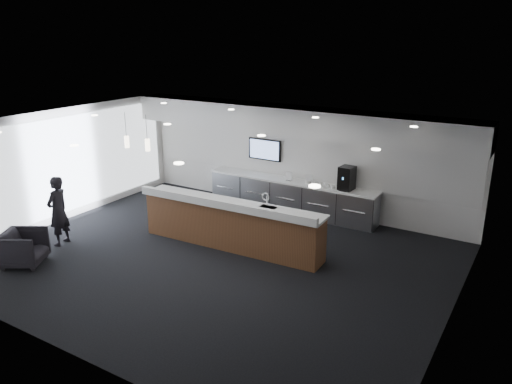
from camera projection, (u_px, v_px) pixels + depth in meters
The scene contains 26 objects.
ground at pixel (215, 260), 11.24m from camera, with size 10.00×10.00×0.00m, color black.
ceiling at pixel (212, 128), 10.32m from camera, with size 10.00×8.00×0.02m, color black.
back_wall at pixel (297, 158), 14.03m from camera, with size 10.00×0.02×3.00m, color silver.
left_wall at pixel (61, 166), 13.25m from camera, with size 0.02×8.00×3.00m, color silver.
right_wall at pixel (457, 246), 8.31m from camera, with size 0.02×8.00×3.00m, color silver.
soffit_bulkhead at pixel (291, 120), 13.31m from camera, with size 10.00×0.90×0.70m, color silver.
alcove_panel at pixel (297, 155), 13.97m from camera, with size 9.80×0.06×1.40m, color silver.
window_blinds_wall at pixel (62, 166), 13.23m from camera, with size 0.04×7.36×2.55m, color white.
back_credenza at pixel (290, 196), 14.05m from camera, with size 5.06×0.66×0.95m.
wall_tv at pixel (265, 149), 14.40m from camera, with size 1.05×0.08×0.62m.
pendant_left at pixel (153, 143), 12.38m from camera, with size 0.12×0.12×0.30m, color #FFEAC6.
pendant_right at pixel (133, 140), 12.73m from camera, with size 0.12×0.12×0.30m, color #FFEAC6.
ceiling_can_lights at pixel (212, 129), 10.32m from camera, with size 7.00×5.00×0.02m, color white, non-canonical shape.
service_counter at pixel (231, 224), 11.75m from camera, with size 4.67×0.96×1.49m.
coffee_machine at pixel (347, 178), 12.99m from camera, with size 0.39×0.49×0.62m.
info_sign_left at pixel (289, 176), 13.83m from camera, with size 0.18×0.02×0.24m, color white.
info_sign_right at pixel (309, 179), 13.53m from camera, with size 0.19×0.02×0.26m, color white.
armchair at pixel (24, 248), 10.91m from camera, with size 0.83×0.86×0.78m, color black.
lounge_guest at pixel (58, 211), 11.83m from camera, with size 0.62×0.41×1.69m, color black.
cup_0 at pixel (337, 187), 13.10m from camera, with size 0.11×0.11×0.10m, color white.
cup_1 at pixel (332, 186), 13.16m from camera, with size 0.11×0.11×0.10m, color white.
cup_2 at pixel (327, 186), 13.23m from camera, with size 0.11×0.11×0.10m, color white.
cup_3 at pixel (323, 185), 13.30m from camera, with size 0.11×0.11×0.10m, color white.
cup_4 at pixel (318, 184), 13.37m from camera, with size 0.11×0.11×0.10m, color white.
cup_5 at pixel (313, 183), 13.44m from camera, with size 0.11×0.11×0.10m, color white.
cup_6 at pixel (308, 182), 13.51m from camera, with size 0.11×0.11×0.10m, color white.
Camera 1 is at (6.10, -8.26, 4.92)m, focal length 35.00 mm.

